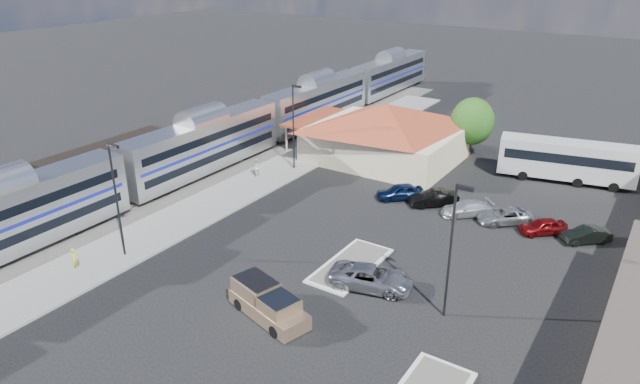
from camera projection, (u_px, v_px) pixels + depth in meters
The scene contains 22 objects.
ground at pixel (290, 263), 42.11m from camera, with size 280.00×280.00×0.00m, color black.
railbed at pixel (170, 173), 58.77m from camera, with size 16.00×100.00×0.12m, color #4C4944.
platform at pixel (223, 198), 52.71m from camera, with size 5.50×92.00×0.18m, color gray.
passenger_train at pixel (204, 147), 57.85m from camera, with size 3.00×104.00×5.55m.
freight_cars at pixel (107, 165), 55.59m from camera, with size 2.80×46.00×4.00m.
station_depot at pixel (385, 132), 61.66m from camera, with size 18.35×12.24×6.20m.
traffic_island_south at pixel (350, 265), 41.60m from camera, with size 3.30×7.50×0.21m.
lamp_plat_s at pixel (116, 192), 40.85m from camera, with size 1.08×0.25×9.00m.
lamp_plat_n at pixel (294, 120), 57.80m from camera, with size 1.08×0.25×9.00m.
lamp_lot at pixel (453, 241), 33.94m from camera, with size 1.08×0.25×9.00m.
tree_depot at pixel (472, 121), 62.14m from camera, with size 4.71×4.71×6.63m.
pickup_truck at pixel (268, 304), 35.59m from camera, with size 6.25×3.66×2.04m.
suv at pixel (371, 278), 38.73m from camera, with size 2.62×5.69×1.58m, color #9FA1A7.
coach_bus at pixel (567, 159), 56.03m from camera, with size 12.97×5.25×4.07m.
person_a at pixel (75, 259), 40.62m from camera, with size 0.61×0.40×1.66m, color #D7D643.
person_b at pixel (255, 167), 57.38m from camera, with size 0.89×0.69×1.83m, color silver.
parked_car_a at pixel (400, 192), 52.55m from camera, with size 1.73×4.31×1.47m, color #0D1D43.
parked_car_b at pixel (434, 198), 51.18m from camera, with size 1.54×4.41×1.45m, color black.
parked_car_c at pixel (467, 208), 49.37m from camera, with size 1.83×4.49×1.30m, color silver.
parked_car_d at pixel (505, 216), 48.00m from camera, with size 2.13×4.62×1.28m, color #989BA1.
parked_car_e at pixel (543, 226), 46.17m from camera, with size 1.53×3.81×1.30m, color maroon.
parked_car_f at pixel (586, 235), 44.80m from camera, with size 1.36×3.89×1.28m, color black.
Camera 1 is at (21.84, -29.51, 21.39)m, focal length 32.00 mm.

